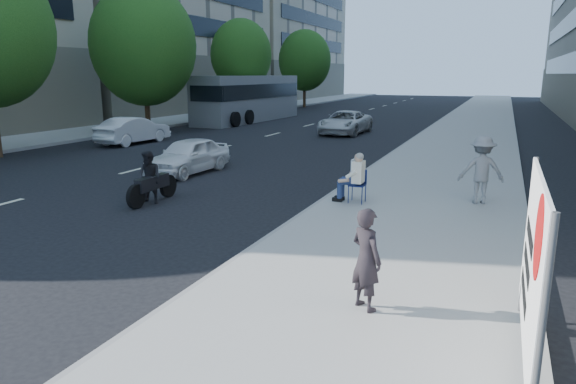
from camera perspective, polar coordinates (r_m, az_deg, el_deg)
The scene contains 15 objects.
ground at distance 9.69m, azimuth -15.75°, elevation -8.20°, with size 160.00×160.00×0.00m, color black.
near_sidewalk at distance 27.27m, azimuth 18.91°, elevation 5.24°, with size 5.00×120.00×0.15m, color #9C9A92.
far_sidewalk at distance 35.31m, azimuth -17.17°, elevation 6.97°, with size 4.50×120.00×0.15m, color #9C9A92.
tree_far_c at distance 31.72m, azimuth -15.76°, elevation 15.41°, with size 6.00×6.00×8.47m.
tree_far_d at distance 41.83m, azimuth -5.22°, elevation 14.94°, with size 4.80×4.80×7.65m.
tree_far_e at distance 54.60m, azimuth 1.86°, elevation 14.40°, with size 5.40×5.40×7.89m.
seated_protester at distance 13.41m, azimuth 7.31°, elevation 1.93°, with size 0.83×1.12×1.31m.
jogger at distance 14.04m, azimuth 20.69°, elevation 2.32°, with size 1.13×0.65×1.75m, color gray.
pedestrian_woman at distance 7.32m, azimuth 8.68°, elevation -7.39°, with size 0.54×0.35×1.48m, color black.
protest_banner at distance 6.28m, azimuth 25.53°, elevation -7.09°, with size 0.08×3.06×2.20m.
white_sedan_near at distance 18.39m, azimuth -11.04°, elevation 3.99°, with size 1.47×3.65×1.24m, color white.
white_sedan_mid at distance 27.03m, azimuth -16.80°, elevation 6.59°, with size 1.41×4.04×1.33m, color silver.
white_sedan_far at distance 30.39m, azimuth 6.39°, elevation 7.70°, with size 2.20×4.77×1.33m, color silver.
motorcycle at distance 14.27m, azimuth -15.04°, elevation 1.29°, with size 0.70×2.04×1.42m.
bus at distance 38.79m, azimuth -4.33°, elevation 10.31°, with size 3.01×12.13×3.30m.
Camera 1 is at (5.75, -7.01, 3.42)m, focal length 32.00 mm.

